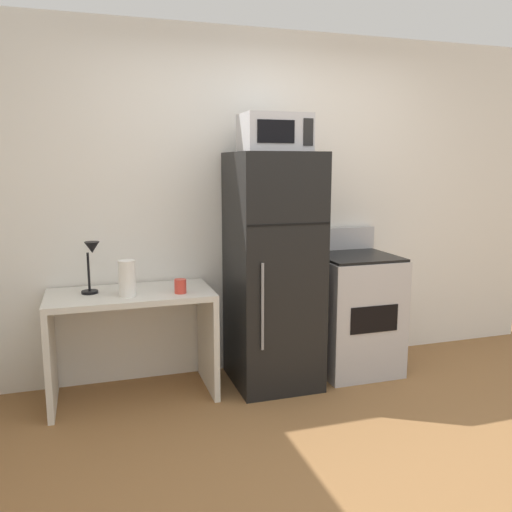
# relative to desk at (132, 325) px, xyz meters

# --- Properties ---
(ground_plane) EXTENTS (12.00, 12.00, 0.00)m
(ground_plane) POSITION_rel_desk_xyz_m (1.06, -1.35, -0.52)
(ground_plane) COLOR olive
(wall_back_white) EXTENTS (5.00, 0.10, 2.60)m
(wall_back_white) POSITION_rel_desk_xyz_m (1.06, 0.35, 0.78)
(wall_back_white) COLOR white
(wall_back_white) RESTS_ON ground
(desk) EXTENTS (1.11, 0.57, 0.75)m
(desk) POSITION_rel_desk_xyz_m (0.00, 0.00, 0.00)
(desk) COLOR silver
(desk) RESTS_ON ground
(desk_lamp) EXTENTS (0.14, 0.12, 0.35)m
(desk_lamp) POSITION_rel_desk_xyz_m (-0.24, 0.04, 0.47)
(desk_lamp) COLOR black
(desk_lamp) RESTS_ON desk
(paper_towel_roll) EXTENTS (0.11, 0.11, 0.24)m
(paper_towel_roll) POSITION_rel_desk_xyz_m (-0.02, -0.11, 0.35)
(paper_towel_roll) COLOR white
(paper_towel_roll) RESTS_ON desk
(coffee_mug) EXTENTS (0.08, 0.08, 0.09)m
(coffee_mug) POSITION_rel_desk_xyz_m (0.32, -0.13, 0.28)
(coffee_mug) COLOR #D83F33
(coffee_mug) RESTS_ON desk
(refrigerator) EXTENTS (0.59, 0.67, 1.69)m
(refrigerator) POSITION_rel_desk_xyz_m (1.01, -0.04, 0.33)
(refrigerator) COLOR black
(refrigerator) RESTS_ON ground
(microwave) EXTENTS (0.46, 0.35, 0.26)m
(microwave) POSITION_rel_desk_xyz_m (1.01, -0.06, 1.30)
(microwave) COLOR #B7B7BC
(microwave) RESTS_ON refrigerator
(oven_range) EXTENTS (0.60, 0.61, 1.10)m
(oven_range) POSITION_rel_desk_xyz_m (1.70, -0.01, -0.05)
(oven_range) COLOR #B7B7BC
(oven_range) RESTS_ON ground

